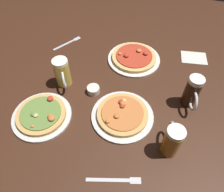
% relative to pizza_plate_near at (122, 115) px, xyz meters
% --- Properties ---
extents(ground_plane, '(2.40, 2.40, 0.03)m').
position_rel_pizza_plate_near_xyz_m(ground_plane, '(-0.08, 0.09, -0.03)').
color(ground_plane, '#3D2114').
extents(pizza_plate_near, '(0.30, 0.30, 0.05)m').
position_rel_pizza_plate_near_xyz_m(pizza_plate_near, '(0.00, 0.00, 0.00)').
color(pizza_plate_near, silver).
rests_on(pizza_plate_near, ground_plane).
extents(pizza_plate_far, '(0.31, 0.31, 0.05)m').
position_rel_pizza_plate_near_xyz_m(pizza_plate_far, '(-0.03, 0.41, 0.00)').
color(pizza_plate_far, silver).
rests_on(pizza_plate_far, ground_plane).
extents(pizza_plate_side, '(0.28, 0.28, 0.05)m').
position_rel_pizza_plate_near_xyz_m(pizza_plate_side, '(-0.37, -0.10, 0.00)').
color(pizza_plate_side, silver).
rests_on(pizza_plate_side, ground_plane).
extents(beer_mug_dark, '(0.07, 0.13, 0.16)m').
position_rel_pizza_plate_near_xyz_m(beer_mug_dark, '(0.23, -0.11, 0.06)').
color(beer_mug_dark, '#9E6619').
rests_on(beer_mug_dark, ground_plane).
extents(beer_mug_amber, '(0.09, 0.13, 0.16)m').
position_rel_pizza_plate_near_xyz_m(beer_mug_amber, '(-0.35, 0.13, 0.06)').
color(beer_mug_amber, gold).
rests_on(beer_mug_amber, ground_plane).
extents(beer_mug_pale, '(0.07, 0.13, 0.17)m').
position_rel_pizza_plate_near_xyz_m(beer_mug_pale, '(0.30, 0.16, 0.07)').
color(beer_mug_pale, black).
rests_on(beer_mug_pale, ground_plane).
extents(ramekin_sauce, '(0.07, 0.07, 0.03)m').
position_rel_pizza_plate_near_xyz_m(ramekin_sauce, '(-0.18, 0.11, 0.00)').
color(ramekin_sauce, silver).
rests_on(ramekin_sauce, ground_plane).
extents(napkin_folded, '(0.16, 0.13, 0.01)m').
position_rel_pizza_plate_near_xyz_m(napkin_folded, '(0.32, 0.52, -0.01)').
color(napkin_folded, silver).
rests_on(napkin_folded, ground_plane).
extents(fork_left, '(0.13, 0.18, 0.01)m').
position_rel_pizza_plate_near_xyz_m(fork_left, '(-0.47, 0.46, -0.01)').
color(fork_left, silver).
rests_on(fork_left, ground_plane).
extents(fork_spare, '(0.22, 0.07, 0.01)m').
position_rel_pizza_plate_near_xyz_m(fork_spare, '(0.04, -0.30, -0.01)').
color(fork_spare, silver).
rests_on(fork_spare, ground_plane).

